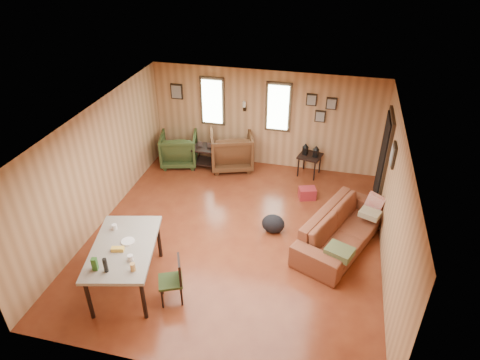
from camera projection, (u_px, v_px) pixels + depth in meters
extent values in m
cube|color=brown|center=(235.00, 236.00, 8.38)|extent=(5.50, 6.00, 0.02)
cube|color=#997C5B|center=(234.00, 123.00, 7.11)|extent=(5.50, 6.00, 0.02)
cube|color=tan|center=(265.00, 119.00, 10.23)|extent=(5.50, 0.02, 2.40)
cube|color=tan|center=(175.00, 311.00, 5.25)|extent=(5.50, 0.02, 2.40)
cube|color=tan|center=(97.00, 166.00, 8.29)|extent=(0.02, 6.00, 2.40)
cube|color=tan|center=(394.00, 205.00, 7.19)|extent=(0.02, 6.00, 2.40)
cube|color=black|center=(213.00, 101.00, 10.28)|extent=(0.60, 0.05, 1.20)
cube|color=#E0F2D1|center=(212.00, 102.00, 10.24)|extent=(0.48, 0.04, 1.06)
cube|color=black|center=(278.00, 107.00, 9.96)|extent=(0.60, 0.05, 1.20)
cube|color=#E0F2D1|center=(278.00, 108.00, 9.92)|extent=(0.48, 0.04, 1.06)
cube|color=black|center=(245.00, 108.00, 10.15)|extent=(0.07, 0.05, 0.12)
cylinder|color=silver|center=(244.00, 104.00, 10.03)|extent=(0.07, 0.07, 0.14)
cube|color=black|center=(384.00, 160.00, 8.92)|extent=(0.06, 1.00, 2.05)
cube|color=black|center=(382.00, 160.00, 8.93)|extent=(0.04, 0.82, 1.90)
cube|color=black|center=(312.00, 100.00, 9.68)|extent=(0.24, 0.04, 0.28)
cube|color=#9E998C|center=(311.00, 100.00, 9.65)|extent=(0.19, 0.02, 0.22)
cube|color=black|center=(331.00, 104.00, 9.61)|extent=(0.24, 0.04, 0.28)
cube|color=#9E998C|center=(331.00, 104.00, 9.59)|extent=(0.19, 0.02, 0.22)
cube|color=black|center=(320.00, 116.00, 9.83)|extent=(0.24, 0.04, 0.28)
cube|color=#9E998C|center=(320.00, 117.00, 9.80)|extent=(0.19, 0.02, 0.22)
cube|color=black|center=(177.00, 91.00, 10.37)|extent=(0.30, 0.04, 0.38)
cube|color=#9E998C|center=(176.00, 92.00, 10.34)|extent=(0.24, 0.02, 0.31)
cube|color=black|center=(394.00, 155.00, 7.64)|extent=(0.04, 0.34, 0.42)
cube|color=#9E998C|center=(392.00, 155.00, 7.65)|extent=(0.02, 0.27, 0.34)
imported|color=brown|center=(343.00, 224.00, 7.95)|extent=(1.57, 2.42, 0.92)
imported|color=#4A2B16|center=(231.00, 148.00, 10.44)|extent=(1.25, 1.21, 1.03)
imported|color=#2B391A|center=(179.00, 148.00, 10.61)|extent=(1.05, 1.01, 0.89)
cube|color=black|center=(205.00, 148.00, 10.36)|extent=(0.57, 0.52, 0.04)
cube|color=black|center=(206.00, 161.00, 10.56)|extent=(0.52, 0.47, 0.03)
cylinder|color=black|center=(194.00, 161.00, 10.39)|extent=(0.04, 0.04, 0.55)
cylinder|color=black|center=(212.00, 163.00, 10.29)|extent=(0.04, 0.04, 0.55)
cylinder|color=black|center=(200.00, 153.00, 10.73)|extent=(0.04, 0.04, 0.55)
cylinder|color=black|center=(217.00, 155.00, 10.62)|extent=(0.04, 0.04, 0.55)
cube|color=#3C2D28|center=(200.00, 144.00, 10.34)|extent=(0.10, 0.02, 0.13)
cube|color=#3C2D28|center=(209.00, 145.00, 10.29)|extent=(0.09, 0.02, 0.12)
cube|color=black|center=(310.00, 156.00, 10.12)|extent=(0.61, 0.61, 0.04)
cylinder|color=black|center=(298.00, 167.00, 10.17)|extent=(0.04, 0.04, 0.50)
cylinder|color=black|center=(314.00, 171.00, 10.02)|extent=(0.04, 0.04, 0.50)
cylinder|color=black|center=(304.00, 160.00, 10.48)|extent=(0.04, 0.04, 0.50)
cylinder|color=black|center=(320.00, 163.00, 10.32)|extent=(0.04, 0.04, 0.50)
cube|color=black|center=(305.00, 151.00, 10.11)|extent=(0.13, 0.13, 0.18)
cone|color=black|center=(306.00, 145.00, 10.03)|extent=(0.18, 0.18, 0.10)
cube|color=black|center=(316.00, 153.00, 10.01)|extent=(0.13, 0.13, 0.18)
cone|color=black|center=(316.00, 148.00, 9.93)|extent=(0.18, 0.18, 0.10)
cube|color=maroon|center=(307.00, 193.00, 9.43)|extent=(0.42, 0.36, 0.26)
ellipsoid|color=black|center=(273.00, 224.00, 8.38)|extent=(0.54, 0.46, 0.39)
cube|color=#464C2A|center=(339.00, 252.00, 7.24)|extent=(0.54, 0.49, 0.14)
cube|color=#B4221B|center=(375.00, 202.00, 8.34)|extent=(0.40, 0.24, 0.39)
cube|color=gray|center=(370.00, 214.00, 8.20)|extent=(0.46, 0.41, 0.11)
cube|color=gray|center=(123.00, 248.00, 6.85)|extent=(1.33, 1.82, 0.05)
cylinder|color=black|center=(89.00, 299.00, 6.47)|extent=(0.08, 0.08, 0.79)
cylinder|color=black|center=(144.00, 299.00, 6.47)|extent=(0.08, 0.08, 0.79)
cylinder|color=black|center=(113.00, 239.00, 7.68)|extent=(0.08, 0.08, 0.79)
cylinder|color=black|center=(159.00, 239.00, 7.67)|extent=(0.08, 0.08, 0.79)
cylinder|color=silver|center=(130.00, 258.00, 6.53)|extent=(0.11, 0.11, 0.10)
cylinder|color=silver|center=(115.00, 227.00, 7.19)|extent=(0.11, 0.11, 0.10)
cube|color=#295920|center=(95.00, 264.00, 6.34)|extent=(0.09, 0.09, 0.21)
cylinder|color=black|center=(105.00, 265.00, 6.29)|extent=(0.08, 0.08, 0.24)
cylinder|color=tan|center=(133.00, 267.00, 6.34)|extent=(0.09, 0.09, 0.13)
cylinder|color=silver|center=(128.00, 241.00, 6.93)|extent=(0.26, 0.26, 0.02)
cube|color=gold|center=(118.00, 249.00, 6.73)|extent=(0.21, 0.13, 0.07)
cube|color=#2B391A|center=(170.00, 281.00, 6.78)|extent=(0.49, 0.49, 0.04)
cube|color=black|center=(180.00, 269.00, 6.69)|extent=(0.18, 0.34, 0.41)
cylinder|color=black|center=(162.00, 299.00, 6.74)|extent=(0.04, 0.04, 0.39)
cylinder|color=black|center=(182.00, 296.00, 6.78)|extent=(0.04, 0.04, 0.39)
cylinder|color=black|center=(162.00, 285.00, 6.99)|extent=(0.04, 0.04, 0.39)
cylinder|color=black|center=(180.00, 282.00, 7.04)|extent=(0.04, 0.04, 0.39)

